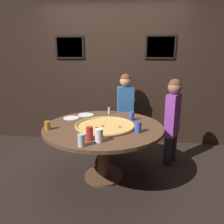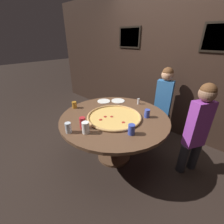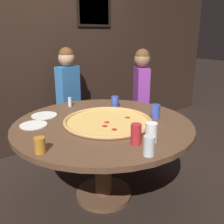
% 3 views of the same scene
% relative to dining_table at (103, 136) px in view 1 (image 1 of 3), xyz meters
% --- Properties ---
extents(ground_plane, '(24.00, 24.00, 0.00)m').
position_rel_dining_table_xyz_m(ground_plane, '(0.00, 0.00, -0.60)').
color(ground_plane, black).
extents(back_wall, '(6.40, 0.08, 2.60)m').
position_rel_dining_table_xyz_m(back_wall, '(0.00, 1.37, 0.70)').
color(back_wall, black).
rests_on(back_wall, ground_plane).
extents(dining_table, '(1.53, 1.53, 0.74)m').
position_rel_dining_table_xyz_m(dining_table, '(0.00, 0.00, 0.00)').
color(dining_table, brown).
rests_on(dining_table, ground_plane).
extents(giant_pizza, '(0.76, 0.76, 0.03)m').
position_rel_dining_table_xyz_m(giant_pizza, '(0.03, -0.03, 0.15)').
color(giant_pizza, '#EAB75B').
rests_on(giant_pizza, dining_table).
extents(drink_cup_centre_back, '(0.08, 0.08, 0.12)m').
position_rel_dining_table_xyz_m(drink_cup_centre_back, '(0.44, -0.20, 0.20)').
color(drink_cup_centre_back, '#384CB7').
rests_on(drink_cup_centre_back, dining_table).
extents(drink_cup_front_edge, '(0.07, 0.07, 0.13)m').
position_rel_dining_table_xyz_m(drink_cup_front_edge, '(-0.12, -0.67, 0.20)').
color(drink_cup_front_edge, silver).
rests_on(drink_cup_front_edge, dining_table).
extents(drink_cup_far_left, '(0.07, 0.07, 0.10)m').
position_rel_dining_table_xyz_m(drink_cup_far_left, '(-0.65, -0.23, 0.19)').
color(drink_cup_far_left, '#BC7A23').
rests_on(drink_cup_far_left, dining_table).
extents(drink_cup_near_left, '(0.08, 0.08, 0.12)m').
position_rel_dining_table_xyz_m(drink_cup_near_left, '(0.35, 0.29, 0.19)').
color(drink_cup_near_left, '#384CB7').
rests_on(drink_cup_near_left, dining_table).
extents(drink_cup_near_right, '(0.08, 0.08, 0.14)m').
position_rel_dining_table_xyz_m(drink_cup_near_right, '(0.04, -0.54, 0.21)').
color(drink_cup_near_right, white).
rests_on(drink_cup_near_right, dining_table).
extents(drink_cup_by_shaker, '(0.07, 0.07, 0.15)m').
position_rel_dining_table_xyz_m(drink_cup_by_shaker, '(-0.07, -0.50, 0.21)').
color(drink_cup_by_shaker, '#B22328').
rests_on(drink_cup_by_shaker, dining_table).
extents(white_plate_right_side, '(0.23, 0.23, 0.01)m').
position_rel_dining_table_xyz_m(white_plate_right_side, '(-0.34, 0.47, 0.14)').
color(white_plate_right_side, white).
rests_on(white_plate_right_side, dining_table).
extents(white_plate_left_side, '(0.22, 0.22, 0.01)m').
position_rel_dining_table_xyz_m(white_plate_left_side, '(-0.51, 0.28, 0.14)').
color(white_plate_left_side, white).
rests_on(white_plate_left_side, dining_table).
extents(condiment_shaker, '(0.04, 0.04, 0.10)m').
position_rel_dining_table_xyz_m(condiment_shaker, '(-0.00, 0.60, 0.18)').
color(condiment_shaker, silver).
rests_on(condiment_shaker, dining_table).
extents(diner_far_left, '(0.26, 0.34, 1.30)m').
position_rel_dining_table_xyz_m(diner_far_left, '(0.95, 0.53, 0.13)').
color(diner_far_left, '#232328').
rests_on(diner_far_left, ground_plane).
extents(diner_side_right, '(0.34, 0.20, 1.31)m').
position_rel_dining_table_xyz_m(diner_side_right, '(0.23, 1.07, 0.14)').
color(diner_side_right, '#232328').
rests_on(diner_side_right, ground_plane).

